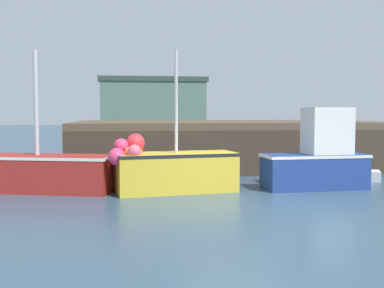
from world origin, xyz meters
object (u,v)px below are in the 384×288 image
Objects in this scene: fishing_boat_near_right at (172,169)px; fishing_boat_near_left at (38,171)px; rowboat at (350,175)px; fishing_boat_mid at (318,158)px.

fishing_boat_near_left is at bearing 170.55° from fishing_boat_near_right.
fishing_boat_near_left is 2.26× the size of rowboat.
fishing_boat_near_right is 6.18m from rowboat.
rowboat is (5.96, 1.58, -0.48)m from fishing_boat_near_right.
fishing_boat_near_left is 1.46× the size of fishing_boat_mid.
fishing_boat_near_left is 9.67m from rowboat.
fishing_boat_mid is (7.85, -0.60, 0.33)m from fishing_boat_near_left.
fishing_boat_near_right is at bearing -179.84° from fishing_boat_mid.
fishing_boat_mid is at bearing 0.16° from fishing_boat_near_right.
fishing_boat_near_left reaches higher than fishing_boat_near_right.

